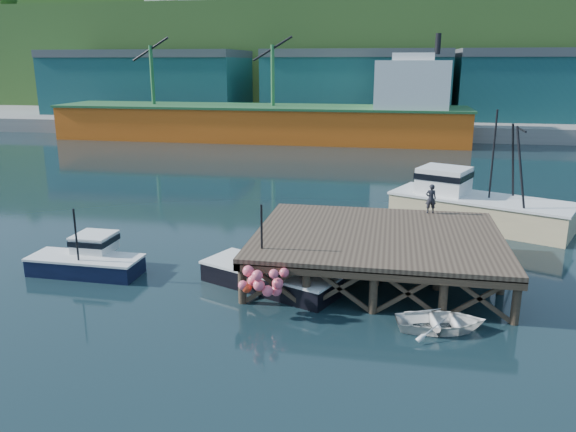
% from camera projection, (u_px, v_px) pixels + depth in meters
% --- Properties ---
extents(ground, '(300.00, 300.00, 0.00)m').
position_uv_depth(ground, '(270.00, 266.00, 29.24)').
color(ground, black).
rests_on(ground, ground).
extents(wharf, '(12.00, 10.00, 2.62)m').
position_uv_depth(wharf, '(378.00, 238.00, 27.58)').
color(wharf, brown).
rests_on(wharf, ground).
extents(far_quay, '(160.00, 40.00, 2.00)m').
position_uv_depth(far_quay, '(357.00, 119.00, 95.35)').
color(far_quay, gray).
rests_on(far_quay, ground).
extents(warehouse_left, '(32.00, 16.00, 9.00)m').
position_uv_depth(warehouse_left, '(150.00, 85.00, 95.31)').
color(warehouse_left, '#185050').
rests_on(warehouse_left, far_quay).
extents(warehouse_mid, '(28.00, 16.00, 9.00)m').
position_uv_depth(warehouse_mid, '(356.00, 87.00, 89.15)').
color(warehouse_mid, '#185050').
rests_on(warehouse_mid, far_quay).
extents(warehouse_right, '(30.00, 16.00, 9.00)m').
position_uv_depth(warehouse_right, '(558.00, 88.00, 83.88)').
color(warehouse_right, '#185050').
rests_on(warehouse_right, far_quay).
extents(cargo_ship, '(55.50, 10.00, 13.75)m').
position_uv_depth(cargo_ship, '(284.00, 116.00, 75.37)').
color(cargo_ship, orange).
rests_on(cargo_ship, ground).
extents(hillside, '(220.00, 50.00, 22.00)m').
position_uv_depth(hillside, '(368.00, 59.00, 121.15)').
color(hillside, '#2D511E').
rests_on(hillside, ground).
extents(boat_navy, '(5.68, 3.04, 3.53)m').
position_uv_depth(boat_navy, '(88.00, 259.00, 28.24)').
color(boat_navy, black).
rests_on(boat_navy, ground).
extents(boat_black, '(7.20, 6.00, 4.18)m').
position_uv_depth(boat_black, '(274.00, 270.00, 26.54)').
color(boat_black, black).
rests_on(boat_black, ground).
extents(trawler, '(11.83, 8.21, 7.49)m').
position_uv_depth(trawler, '(476.00, 203.00, 36.09)').
color(trawler, beige).
rests_on(trawler, ground).
extents(dinghy, '(3.94, 3.12, 0.74)m').
position_uv_depth(dinghy, '(441.00, 321.00, 22.20)').
color(dinghy, white).
rests_on(dinghy, ground).
extents(dockworker, '(0.66, 0.48, 1.65)m').
position_uv_depth(dockworker, '(431.00, 199.00, 31.18)').
color(dockworker, black).
rests_on(dockworker, wharf).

